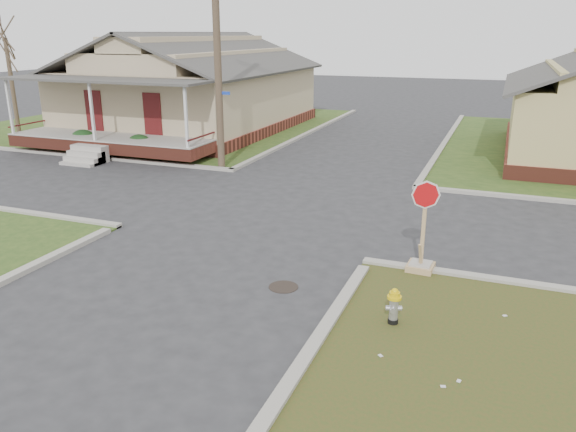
% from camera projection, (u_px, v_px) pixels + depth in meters
% --- Properties ---
extents(ground, '(120.00, 120.00, 0.00)m').
position_uv_depth(ground, '(205.00, 264.00, 13.28)').
color(ground, '#2A2A2D').
rests_on(ground, ground).
extents(verge_far_left, '(19.00, 19.00, 0.05)m').
position_uv_depth(verge_far_left, '(162.00, 123.00, 33.68)').
color(verge_far_left, '#294518').
rests_on(verge_far_left, ground).
extents(curbs, '(80.00, 40.00, 0.12)m').
position_uv_depth(curbs, '(283.00, 206.00, 17.71)').
color(curbs, '#9A968B').
rests_on(curbs, ground).
extents(manhole, '(0.64, 0.64, 0.01)m').
position_uv_depth(manhole, '(283.00, 287.00, 12.08)').
color(manhole, black).
rests_on(manhole, ground).
extents(corner_house, '(10.10, 15.50, 5.30)m').
position_uv_depth(corner_house, '(192.00, 89.00, 30.78)').
color(corner_house, brown).
rests_on(corner_house, ground).
extents(utility_pole, '(1.80, 0.28, 9.00)m').
position_uv_depth(utility_pole, '(217.00, 48.00, 21.15)').
color(utility_pole, '#473429').
rests_on(utility_pole, ground).
extents(tree_far_left, '(0.22, 0.22, 4.90)m').
position_uv_depth(tree_far_left, '(12.00, 87.00, 29.31)').
color(tree_far_left, '#473429').
rests_on(tree_far_left, verge_far_left).
extents(fire_hydrant, '(0.26, 0.26, 0.71)m').
position_uv_depth(fire_hydrant, '(394.00, 304.00, 10.37)').
color(fire_hydrant, black).
rests_on(fire_hydrant, ground).
extents(stop_sign, '(0.60, 0.59, 2.12)m').
position_uv_depth(stop_sign, '(422.00, 251.00, 12.69)').
color(stop_sign, tan).
rests_on(stop_sign, ground).
extents(hedge_left, '(1.34, 1.10, 1.03)m').
position_uv_depth(hedge_left, '(83.00, 140.00, 25.51)').
color(hedge_left, '#133616').
rests_on(hedge_left, verge_far_left).
extents(hedge_right, '(1.30, 1.07, 1.00)m').
position_uv_depth(hedge_right, '(140.00, 145.00, 24.54)').
color(hedge_right, '#133616').
rests_on(hedge_right, verge_far_left).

